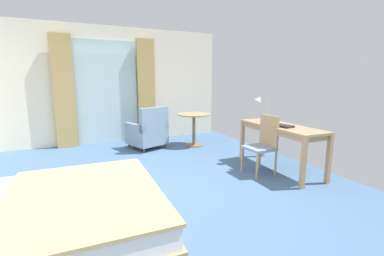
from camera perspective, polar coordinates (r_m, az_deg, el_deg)
ground at (r=3.68m, az=-7.38°, el=-14.59°), size 5.63×7.29×0.10m
wall_back at (r=6.65m, az=-16.38°, el=8.86°), size 5.23×0.12×2.73m
balcony_glass_door at (r=6.55m, az=-17.97°, el=7.32°), size 1.39×0.02×2.40m
curtain_panel_left at (r=6.41m, az=-26.10°, el=7.01°), size 0.44×0.10×2.47m
curtain_panel_right at (r=6.62m, az=-9.91°, el=7.99°), size 0.42×0.10×2.47m
bed at (r=2.74m, az=-30.85°, el=-17.85°), size 2.08×1.77×1.01m
writing_desk at (r=4.56m, az=18.80°, el=-0.56°), size 0.59×1.57×0.77m
desk_chair at (r=4.36m, az=15.30°, el=-2.97°), size 0.42×0.43×0.94m
desk_lamp at (r=4.79m, az=14.85°, el=5.00°), size 0.32×0.23×0.49m
closed_book at (r=4.39m, az=19.37°, el=0.44°), size 0.23×0.30×0.03m
armchair_by_window at (r=5.83m, az=-9.51°, el=-0.93°), size 0.89×0.89×0.93m
round_cafe_table at (r=5.99m, az=0.40°, el=1.35°), size 0.76×0.76×0.74m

